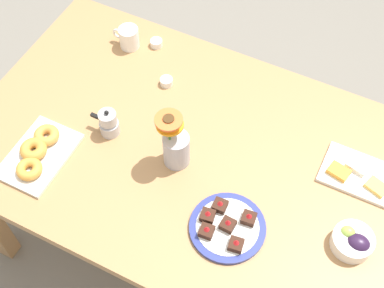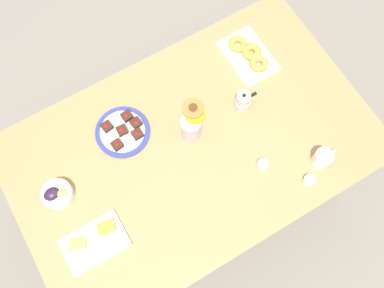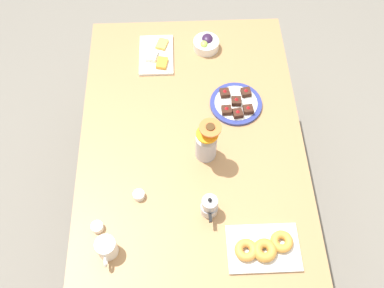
# 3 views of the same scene
# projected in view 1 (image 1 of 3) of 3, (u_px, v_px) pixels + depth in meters

# --- Properties ---
(ground_plane) EXTENTS (6.00, 6.00, 0.00)m
(ground_plane) POSITION_uv_depth(u_px,v_px,m) (192.00, 238.00, 2.48)
(ground_plane) COLOR slate
(dining_table) EXTENTS (1.60, 1.00, 0.74)m
(dining_table) POSITION_uv_depth(u_px,v_px,m) (192.00, 163.00, 1.94)
(dining_table) COLOR #A87A4C
(dining_table) RESTS_ON ground_plane
(coffee_mug) EXTENTS (0.11, 0.08, 0.09)m
(coffee_mug) POSITION_uv_depth(u_px,v_px,m) (129.00, 37.00, 2.11)
(coffee_mug) COLOR white
(coffee_mug) RESTS_ON dining_table
(grape_bowl) EXTENTS (0.13, 0.13, 0.07)m
(grape_bowl) POSITION_uv_depth(u_px,v_px,m) (353.00, 241.00, 1.64)
(grape_bowl) COLOR white
(grape_bowl) RESTS_ON dining_table
(cheese_platter) EXTENTS (0.26, 0.17, 0.03)m
(cheese_platter) POSITION_uv_depth(u_px,v_px,m) (359.00, 175.00, 1.80)
(cheese_platter) COLOR white
(cheese_platter) RESTS_ON dining_table
(croissant_platter) EXTENTS (0.19, 0.28, 0.05)m
(croissant_platter) POSITION_uv_depth(u_px,v_px,m) (38.00, 153.00, 1.83)
(croissant_platter) COLOR white
(croissant_platter) RESTS_ON dining_table
(jam_cup_honey) EXTENTS (0.05, 0.05, 0.03)m
(jam_cup_honey) POSITION_uv_depth(u_px,v_px,m) (166.00, 81.00, 2.02)
(jam_cup_honey) COLOR white
(jam_cup_honey) RESTS_ON dining_table
(jam_cup_berry) EXTENTS (0.05, 0.05, 0.03)m
(jam_cup_berry) POSITION_uv_depth(u_px,v_px,m) (156.00, 43.00, 2.13)
(jam_cup_berry) COLOR white
(jam_cup_berry) RESTS_ON dining_table
(dessert_plate) EXTENTS (0.25, 0.25, 0.05)m
(dessert_plate) POSITION_uv_depth(u_px,v_px,m) (227.00, 227.00, 1.69)
(dessert_plate) COLOR navy
(dessert_plate) RESTS_ON dining_table
(flower_vase) EXTENTS (0.11, 0.10, 0.24)m
(flower_vase) POSITION_uv_depth(u_px,v_px,m) (176.00, 146.00, 1.77)
(flower_vase) COLOR #B2B2BC
(flower_vase) RESTS_ON dining_table
(moka_pot) EXTENTS (0.11, 0.07, 0.12)m
(moka_pot) POSITION_uv_depth(u_px,v_px,m) (109.00, 123.00, 1.87)
(moka_pot) COLOR #B7B7BC
(moka_pot) RESTS_ON dining_table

